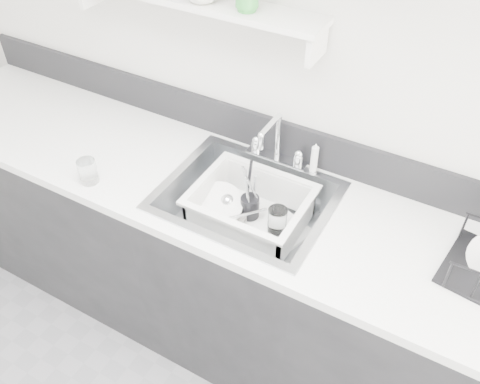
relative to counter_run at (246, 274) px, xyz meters
The scene contains 14 objects.
room_shell 1.47m from the counter_run, 90.00° to the right, with size 3.50×3.00×2.60m.
counter_run is the anchor object (origin of this frame).
backsplash 0.62m from the counter_run, 90.00° to the left, with size 3.20×0.02×0.16m, color black.
sink 0.37m from the counter_run, ahead, with size 0.64×0.52×0.20m, color silver, non-canonical shape.
faucet 0.58m from the counter_run, 90.00° to the left, with size 0.26×0.18×0.23m.
side_sprayer 0.61m from the counter_run, 57.89° to the left, with size 0.03×0.03×0.14m, color silver.
wall_shelf 1.13m from the counter_run, 146.69° to the left, with size 1.00×0.16×0.12m.
wash_tub 0.38m from the counter_run, 68.95° to the left, with size 0.44×0.36×0.17m, color silver, non-canonical shape.
plate_stack 0.35m from the counter_run, behind, with size 0.25×0.24×0.10m.
utensil_cup 0.37m from the counter_run, 104.20° to the left, with size 0.08×0.08×0.25m.
ladle 0.35m from the counter_run, behind, with size 0.25×0.09×0.07m, color silver, non-canonical shape.
tumbler_in_tub 0.38m from the counter_run, 15.10° to the left, with size 0.08×0.08×0.11m, color white.
tumbler_counter 0.80m from the counter_run, 158.71° to the right, with size 0.07×0.07×0.10m, color white.
bowl_small 0.35m from the counter_run, 39.82° to the right, with size 0.11×0.11×0.03m, color white.
Camera 1 is at (0.67, -0.05, 2.21)m, focal length 38.00 mm.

